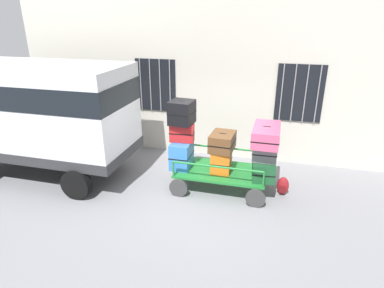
{
  "coord_description": "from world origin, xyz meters",
  "views": [
    {
      "loc": [
        1.66,
        -6.36,
        3.93
      ],
      "look_at": [
        -0.18,
        0.49,
        1.08
      ],
      "focal_mm": 30.41,
      "sensor_mm": 36.0,
      "label": 1
    }
  ],
  "objects_px": {
    "suitcase_left_middle": "(182,133)",
    "backpack": "(283,186)",
    "suitcase_center_middle": "(265,150)",
    "suitcase_left_bottom": "(182,155)",
    "suitcase_midleft_middle": "(222,142)",
    "luggage_cart": "(221,174)",
    "suitcase_center_bottom": "(263,168)",
    "van": "(41,109)",
    "suitcase_center_top": "(266,135)",
    "suitcase_left_top": "(182,112)",
    "suitcase_midleft_bottom": "(221,161)"
  },
  "relations": [
    {
      "from": "suitcase_center_bottom",
      "to": "suitcase_center_top",
      "type": "relative_size",
      "value": 0.83
    },
    {
      "from": "suitcase_midleft_middle",
      "to": "backpack",
      "type": "distance_m",
      "value": 1.75
    },
    {
      "from": "suitcase_midleft_middle",
      "to": "luggage_cart",
      "type": "bearing_deg",
      "value": -90.0
    },
    {
      "from": "suitcase_center_top",
      "to": "suitcase_left_top",
      "type": "bearing_deg",
      "value": 178.72
    },
    {
      "from": "suitcase_left_bottom",
      "to": "luggage_cart",
      "type": "bearing_deg",
      "value": 2.03
    },
    {
      "from": "suitcase_left_bottom",
      "to": "backpack",
      "type": "height_order",
      "value": "suitcase_left_bottom"
    },
    {
      "from": "luggage_cart",
      "to": "suitcase_midleft_bottom",
      "type": "relative_size",
      "value": 3.89
    },
    {
      "from": "van",
      "to": "suitcase_left_middle",
      "type": "xyz_separation_m",
      "value": [
        3.54,
        0.32,
        -0.41
      ]
    },
    {
      "from": "suitcase_left_middle",
      "to": "suitcase_center_middle",
      "type": "height_order",
      "value": "suitcase_left_middle"
    },
    {
      "from": "suitcase_center_bottom",
      "to": "van",
      "type": "bearing_deg",
      "value": -177.05
    },
    {
      "from": "luggage_cart",
      "to": "suitcase_left_bottom",
      "type": "bearing_deg",
      "value": -177.97
    },
    {
      "from": "suitcase_midleft_bottom",
      "to": "suitcase_midleft_middle",
      "type": "height_order",
      "value": "suitcase_midleft_middle"
    },
    {
      "from": "suitcase_left_bottom",
      "to": "suitcase_center_middle",
      "type": "xyz_separation_m",
      "value": [
        1.93,
        0.05,
        0.3
      ]
    },
    {
      "from": "suitcase_left_middle",
      "to": "van",
      "type": "bearing_deg",
      "value": -174.81
    },
    {
      "from": "suitcase_left_top",
      "to": "suitcase_center_middle",
      "type": "xyz_separation_m",
      "value": [
        1.93,
        -0.02,
        -0.73
      ]
    },
    {
      "from": "suitcase_left_middle",
      "to": "backpack",
      "type": "distance_m",
      "value": 2.66
    },
    {
      "from": "suitcase_left_bottom",
      "to": "suitcase_midleft_middle",
      "type": "height_order",
      "value": "suitcase_midleft_middle"
    },
    {
      "from": "suitcase_center_middle",
      "to": "backpack",
      "type": "xyz_separation_m",
      "value": [
        0.48,
        0.09,
        -0.88
      ]
    },
    {
      "from": "van",
      "to": "suitcase_center_top",
      "type": "relative_size",
      "value": 4.16
    },
    {
      "from": "suitcase_midleft_bottom",
      "to": "backpack",
      "type": "distance_m",
      "value": 1.54
    },
    {
      "from": "suitcase_center_bottom",
      "to": "suitcase_left_top",
      "type": "bearing_deg",
      "value": 178.35
    },
    {
      "from": "suitcase_midleft_bottom",
      "to": "backpack",
      "type": "xyz_separation_m",
      "value": [
        1.44,
        0.13,
        -0.52
      ]
    },
    {
      "from": "van",
      "to": "suitcase_left_top",
      "type": "relative_size",
      "value": 7.53
    },
    {
      "from": "suitcase_center_middle",
      "to": "suitcase_midleft_bottom",
      "type": "bearing_deg",
      "value": -177.46
    },
    {
      "from": "suitcase_left_bottom",
      "to": "suitcase_left_middle",
      "type": "distance_m",
      "value": 0.54
    },
    {
      "from": "suitcase_left_top",
      "to": "luggage_cart",
      "type": "bearing_deg",
      "value": -1.84
    },
    {
      "from": "suitcase_midleft_bottom",
      "to": "suitcase_center_top",
      "type": "relative_size",
      "value": 0.52
    },
    {
      "from": "suitcase_center_top",
      "to": "suitcase_midleft_bottom",
      "type": "bearing_deg",
      "value": -179.05
    },
    {
      "from": "suitcase_midleft_middle",
      "to": "backpack",
      "type": "bearing_deg",
      "value": 3.03
    },
    {
      "from": "luggage_cart",
      "to": "suitcase_center_bottom",
      "type": "xyz_separation_m",
      "value": [
        0.97,
        -0.02,
        0.3
      ]
    },
    {
      "from": "suitcase_left_middle",
      "to": "suitcase_center_bottom",
      "type": "xyz_separation_m",
      "value": [
        1.93,
        -0.04,
        -0.65
      ]
    },
    {
      "from": "suitcase_midleft_middle",
      "to": "backpack",
      "type": "relative_size",
      "value": 1.69
    },
    {
      "from": "suitcase_center_bottom",
      "to": "backpack",
      "type": "distance_m",
      "value": 0.68
    },
    {
      "from": "van",
      "to": "suitcase_midleft_bottom",
      "type": "distance_m",
      "value": 4.62
    },
    {
      "from": "suitcase_center_bottom",
      "to": "backpack",
      "type": "relative_size",
      "value": 2.04
    },
    {
      "from": "backpack",
      "to": "luggage_cart",
      "type": "bearing_deg",
      "value": -175.88
    },
    {
      "from": "suitcase_left_top",
      "to": "backpack",
      "type": "distance_m",
      "value": 2.9
    },
    {
      "from": "suitcase_midleft_bottom",
      "to": "luggage_cart",
      "type": "bearing_deg",
      "value": 90.0
    },
    {
      "from": "suitcase_center_top",
      "to": "backpack",
      "type": "relative_size",
      "value": 2.45
    },
    {
      "from": "luggage_cart",
      "to": "backpack",
      "type": "distance_m",
      "value": 1.46
    },
    {
      "from": "van",
      "to": "suitcase_left_bottom",
      "type": "distance_m",
      "value": 3.67
    },
    {
      "from": "backpack",
      "to": "suitcase_midleft_middle",
      "type": "bearing_deg",
      "value": -176.97
    },
    {
      "from": "luggage_cart",
      "to": "suitcase_center_top",
      "type": "height_order",
      "value": "suitcase_center_top"
    },
    {
      "from": "suitcase_left_top",
      "to": "suitcase_left_bottom",
      "type": "bearing_deg",
      "value": -90.0
    },
    {
      "from": "suitcase_left_top",
      "to": "suitcase_center_middle",
      "type": "height_order",
      "value": "suitcase_left_top"
    },
    {
      "from": "suitcase_midleft_bottom",
      "to": "suitcase_left_top",
      "type": "bearing_deg",
      "value": 176.49
    },
    {
      "from": "suitcase_left_middle",
      "to": "backpack",
      "type": "relative_size",
      "value": 1.35
    },
    {
      "from": "luggage_cart",
      "to": "backpack",
      "type": "xyz_separation_m",
      "value": [
        1.44,
        0.1,
        -0.18
      ]
    },
    {
      "from": "luggage_cart",
      "to": "suitcase_center_bottom",
      "type": "distance_m",
      "value": 1.01
    },
    {
      "from": "luggage_cart",
      "to": "suitcase_center_bottom",
      "type": "bearing_deg",
      "value": -1.46
    }
  ]
}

